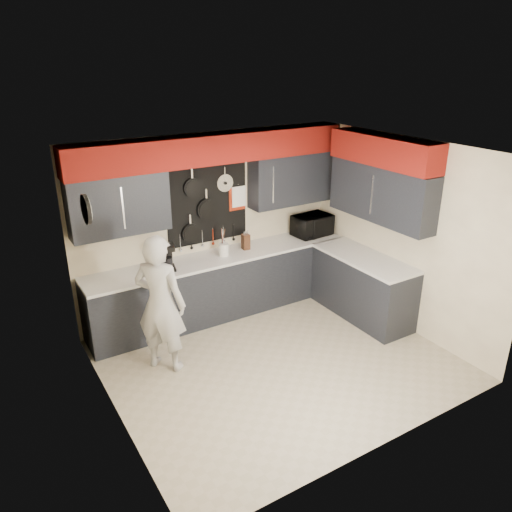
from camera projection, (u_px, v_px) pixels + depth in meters
ground at (277, 360)px, 6.25m from camera, size 4.00×4.00×0.00m
back_wall_assembly at (214, 177)px, 6.75m from camera, size 4.00×0.36×2.60m
right_wall_assembly at (384, 185)px, 6.61m from camera, size 0.36×3.50×2.60m
left_wall_assembly at (106, 304)px, 4.79m from camera, size 0.05×3.50×2.60m
base_cabinets at (262, 285)px, 7.20m from camera, size 3.95×2.20×0.92m
microwave at (312, 225)px, 7.76m from camera, size 0.61×0.44×0.32m
knife_block at (246, 242)px, 7.22m from camera, size 0.11×0.11×0.23m
utensil_crock at (224, 250)px, 7.00m from camera, size 0.14×0.14×0.18m
coffee_maker at (167, 256)px, 6.54m from camera, size 0.24×0.27×0.34m
person at (160, 304)px, 5.81m from camera, size 0.72×0.74×1.71m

